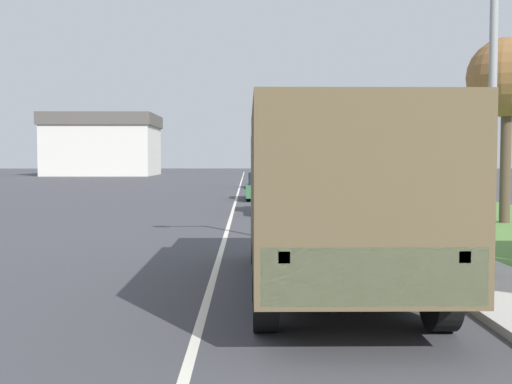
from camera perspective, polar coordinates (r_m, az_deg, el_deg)
ground_plane at (r=38.58m, az=-1.61°, el=-0.08°), size 180.00×180.00×0.00m
lane_centre_stripe at (r=38.58m, az=-1.61°, el=-0.08°), size 0.12×120.00×0.00m
sidewalk_right at (r=38.77m, az=5.05°, el=0.01°), size 1.80×120.00×0.12m
grass_strip_right at (r=39.46m, az=11.42°, el=-0.05°), size 7.00×120.00×0.02m
military_truck at (r=10.03m, az=6.57°, el=0.08°), size 2.42×7.38×2.80m
car_nearest_ahead at (r=24.75m, az=2.21°, el=-0.33°), size 1.72×4.64×1.42m
car_second_ahead at (r=32.48m, az=0.76°, el=0.45°), size 1.86×4.32×1.38m
car_third_ahead at (r=44.80m, az=0.90°, el=1.20°), size 1.93×4.66×1.44m
lamp_post at (r=11.79m, az=19.46°, el=14.38°), size 1.69×0.24×7.31m
tree_mid_right at (r=22.22m, az=21.43°, el=9.29°), size 2.54×2.54×5.92m
building_distant at (r=80.29m, az=-13.41°, el=4.12°), size 12.98×11.38×7.35m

